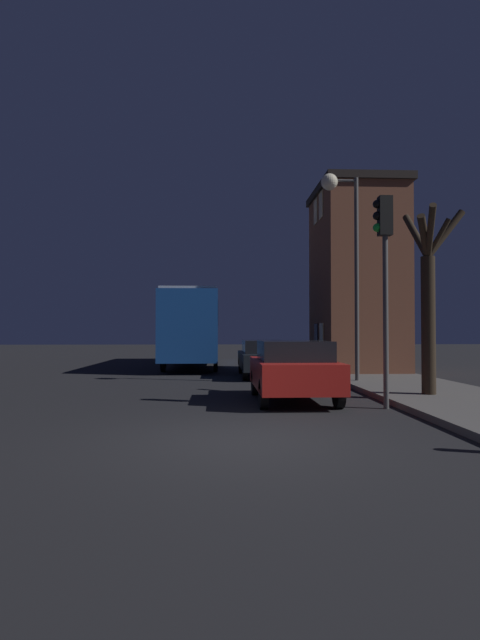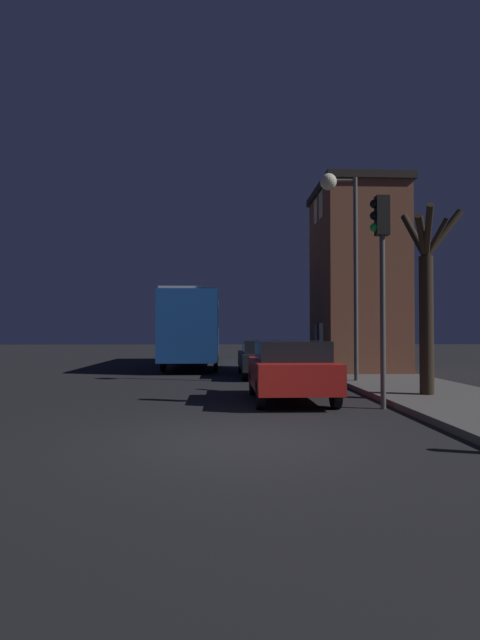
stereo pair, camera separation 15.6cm
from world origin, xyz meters
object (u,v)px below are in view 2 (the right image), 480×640
at_px(bare_tree, 427,296).
at_px(car_near_lane, 290,369).
at_px(streetlamp, 340,223).
at_px(bus, 194,324).
at_px(traffic_light, 381,257).
at_px(car_mid_lane, 263,357).

distance_m(bare_tree, car_near_lane, 3.98).
distance_m(streetlamp, bus, 11.21).
relative_size(traffic_light, bus, 0.42).
xyz_separation_m(bus, car_mid_lane, (3.00, -6.27, -1.38)).
xyz_separation_m(car_near_lane, car_mid_lane, (-0.10, 6.86, -0.05)).
height_order(bare_tree, bus, bare_tree).
relative_size(bare_tree, bus, 0.42).
distance_m(bus, car_near_lane, 13.56).
distance_m(streetlamp, traffic_light, 5.44).
distance_m(streetlamp, bare_tree, 4.77).
bearing_deg(car_mid_lane, streetlamp, -53.15).
bearing_deg(traffic_light, bus, 109.07).
bearing_deg(car_mid_lane, bare_tree, -61.84).
bearing_deg(bare_tree, car_near_lane, -178.58).
height_order(bus, car_mid_lane, bus).
height_order(traffic_light, bare_tree, bare_tree).
height_order(streetlamp, car_mid_lane, streetlamp).
relative_size(streetlamp, traffic_light, 1.41).
relative_size(streetlamp, car_mid_lane, 1.50).
bearing_deg(streetlamp, bare_tree, -70.31).
bearing_deg(car_mid_lane, bus, 115.58).
distance_m(bare_tree, car_mid_lane, 7.91).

